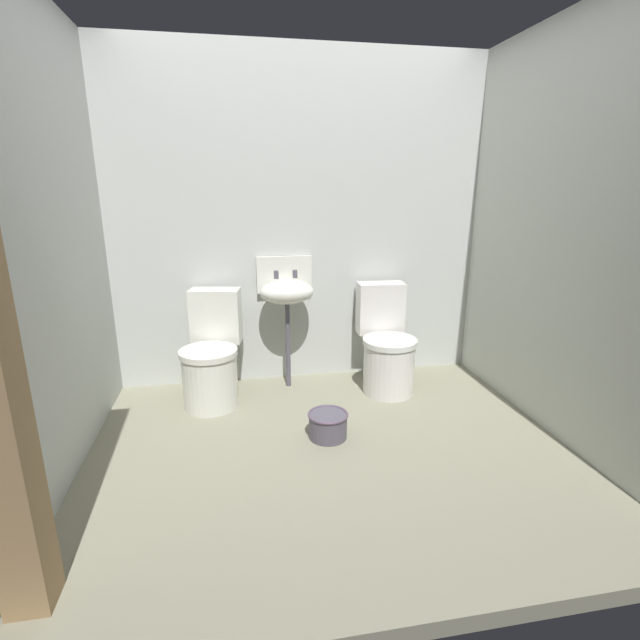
{
  "coord_description": "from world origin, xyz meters",
  "views": [
    {
      "loc": [
        -0.51,
        -2.51,
        1.51
      ],
      "look_at": [
        0.0,
        0.27,
        0.7
      ],
      "focal_mm": 26.48,
      "sensor_mm": 36.0,
      "label": 1
    }
  ],
  "objects_px": {
    "toilet_right": "(386,348)",
    "bucket": "(328,425)",
    "toilet_left": "(212,359)",
    "sink": "(286,290)"
  },
  "relations": [
    {
      "from": "toilet_right",
      "to": "bucket",
      "type": "bearing_deg",
      "value": 51.18
    },
    {
      "from": "toilet_right",
      "to": "bucket",
      "type": "relative_size",
      "value": 3.09
    },
    {
      "from": "toilet_left",
      "to": "bucket",
      "type": "bearing_deg",
      "value": 147.42
    },
    {
      "from": "toilet_left",
      "to": "sink",
      "type": "height_order",
      "value": "sink"
    },
    {
      "from": "toilet_right",
      "to": "bucket",
      "type": "distance_m",
      "value": 0.91
    },
    {
      "from": "toilet_right",
      "to": "bucket",
      "type": "height_order",
      "value": "toilet_right"
    },
    {
      "from": "sink",
      "to": "toilet_left",
      "type": "bearing_deg",
      "value": -161.58
    },
    {
      "from": "toilet_left",
      "to": "bucket",
      "type": "distance_m",
      "value": 1.0
    },
    {
      "from": "toilet_left",
      "to": "toilet_right",
      "type": "distance_m",
      "value": 1.29
    },
    {
      "from": "toilet_left",
      "to": "sink",
      "type": "bearing_deg",
      "value": -151.17
    }
  ]
}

